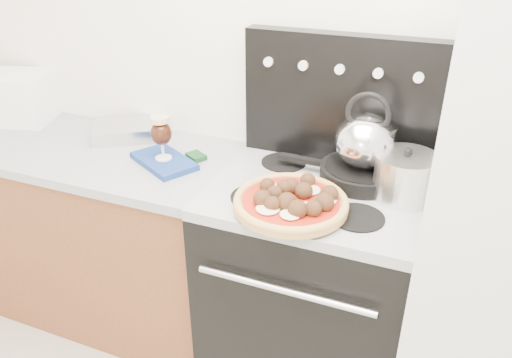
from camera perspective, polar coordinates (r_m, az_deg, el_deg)
The scene contains 15 objects.
room_shell at distance 0.99m, azimuth -10.55°, elevation -6.33°, with size 3.52×3.01×2.52m.
base_cabinet at distance 2.57m, azimuth -18.05°, elevation -5.80°, with size 1.45×0.60×0.86m, color brown.
countertop at distance 2.37m, azimuth -19.63°, elevation 3.33°, with size 1.48×0.63×0.04m, color #A3A3AC.
stove_body at distance 2.11m, azimuth 6.20°, elevation -12.49°, with size 0.76×0.65×0.88m, color black.
cooktop at distance 1.84m, azimuth 6.93°, elevation -1.54°, with size 0.76×0.65×0.04m, color #ADADB2.
backguard at distance 1.98m, azimuth 9.57°, elevation 8.97°, with size 0.76×0.08×0.50m, color black.
toaster_oven at distance 2.74m, azimuth -26.10°, elevation 8.43°, with size 0.37×0.27×0.23m, color white.
foil_sheet at distance 2.37m, azimuth -14.23°, elevation 5.51°, with size 0.32×0.23×0.06m, color silver.
oven_mitt at distance 2.07m, azimuth -10.48°, elevation 2.02°, with size 0.28×0.16×0.02m, color navy.
beer_glass at distance 2.03m, azimuth -10.73°, elevation 4.66°, with size 0.09×0.09×0.18m, color black, non-canonical shape.
pizza_pan at distance 1.69m, azimuth 3.97°, elevation -3.40°, with size 0.35×0.35×0.01m, color black.
pizza at distance 1.67m, azimuth 4.01°, elevation -2.43°, with size 0.38×0.38×0.05m, color gold, non-canonical shape.
skillet at distance 1.90m, azimuth 11.96°, elevation 0.63°, with size 0.31×0.31×0.06m, color black.
tea_kettle at distance 1.84m, azimuth 12.41°, elevation 4.72°, with size 0.22×0.22×0.24m, color silver, non-canonical shape.
stock_pot at distance 1.80m, azimuth 16.58°, elevation 0.13°, with size 0.21×0.21×0.15m, color silver.
Camera 1 is at (0.47, -0.39, 1.80)m, focal length 35.00 mm.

